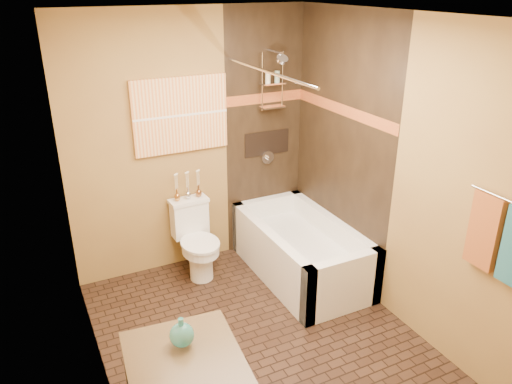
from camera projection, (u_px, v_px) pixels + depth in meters
floor at (263, 343)px, 4.03m from camera, size 3.00×3.00×0.00m
wall_left at (89, 238)px, 3.04m from camera, size 0.02×3.00×2.50m
wall_right at (396, 175)px, 4.02m from camera, size 0.02×3.00×2.50m
wall_back at (192, 144)px, 4.77m from camera, size 2.40×0.02×2.50m
wall_front at (412, 322)px, 2.30m from camera, size 2.40×0.02×2.50m
ceiling at (265, 15)px, 3.04m from camera, size 3.00×3.00×0.00m
alcove_tile_back at (265, 134)px, 5.07m from camera, size 0.85×0.01×2.50m
alcove_tile_right at (340, 149)px, 4.63m from camera, size 0.01×1.50×2.50m
mosaic_band_back at (265, 98)px, 4.92m from camera, size 0.85×0.01×0.10m
mosaic_band_right at (342, 110)px, 4.48m from camera, size 0.01×1.50×0.10m
alcove_niche at (267, 143)px, 5.12m from camera, size 0.50×0.01×0.25m
shower_fixtures at (272, 95)px, 4.83m from camera, size 0.24×0.33×1.16m
curtain_rod at (266, 71)px, 4.01m from camera, size 0.03×1.55×0.03m
towel_bar at (508, 201)px, 3.06m from camera, size 0.02×0.55×0.02m
towel_rust at (484, 231)px, 3.28m from camera, size 0.05×0.22×0.52m
sunset_painting at (181, 115)px, 4.59m from camera, size 0.90×0.04×0.70m
vanity_mirror at (123, 286)px, 2.13m from camera, size 0.01×1.00×0.90m
bathtub at (301, 254)px, 4.88m from camera, size 0.80×1.50×0.55m
toilet at (196, 239)px, 4.84m from camera, size 0.38×0.56×0.74m
teal_bottle at (182, 332)px, 2.68m from camera, size 0.14×0.14×0.21m
bud_vases at (188, 185)px, 4.78m from camera, size 0.28×0.06×0.27m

